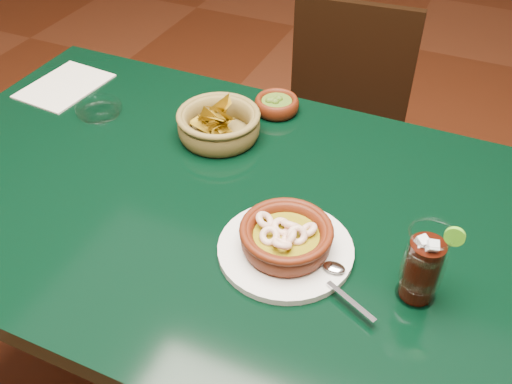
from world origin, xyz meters
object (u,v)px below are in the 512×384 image
at_px(dining_chair, 338,135).
at_px(chip_basket, 219,124).
at_px(dining_table, 197,227).
at_px(shrimp_plate, 286,240).
at_px(cola_drink, 423,266).

relative_size(dining_chair, chip_basket, 3.97).
xyz_separation_m(dining_table, chip_basket, (-0.04, 0.18, 0.13)).
relative_size(dining_table, shrimp_plate, 4.04).
bearing_deg(chip_basket, dining_chair, 76.26).
distance_m(dining_chair, chip_basket, 0.63).
xyz_separation_m(dining_chair, cola_drink, (0.35, -0.78, 0.36)).
height_order(shrimp_plate, chip_basket, chip_basket).
bearing_deg(chip_basket, shrimp_plate, -44.97).
height_order(dining_table, dining_chair, dining_chair).
height_order(shrimp_plate, cola_drink, cola_drink).
bearing_deg(dining_table, cola_drink, -10.25).
distance_m(dining_chair, shrimp_plate, 0.85).
distance_m(dining_table, chip_basket, 0.23).
height_order(dining_chair, shrimp_plate, dining_chair).
bearing_deg(cola_drink, shrimp_plate, 179.74).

